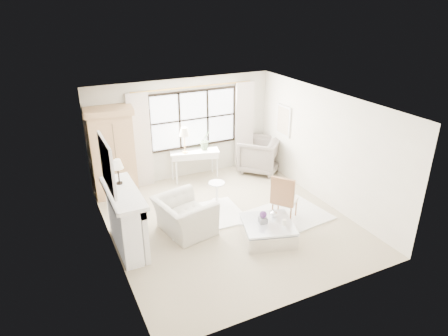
{
  "coord_description": "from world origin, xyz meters",
  "views": [
    {
      "loc": [
        -3.45,
        -6.86,
        4.65
      ],
      "look_at": [
        -0.03,
        0.2,
        1.23
      ],
      "focal_mm": 32.0,
      "sensor_mm": 36.0,
      "label": 1
    }
  ],
  "objects": [
    {
      "name": "planter_box",
      "position": [
        0.32,
        -0.9,
        0.44
      ],
      "size": [
        0.18,
        0.18,
        0.12
      ],
      "primitive_type": "cube",
      "rotation": [
        0.0,
        0.0,
        -0.17
      ],
      "color": "gray",
      "rests_on": "coffee_table"
    },
    {
      "name": "orchid_plant",
      "position": [
        0.5,
        2.45,
        1.06
      ],
      "size": [
        0.34,
        0.3,
        0.53
      ],
      "primitive_type": "imported",
      "rotation": [
        0.0,
        0.0,
        0.28
      ],
      "color": "#5F7A51",
      "rests_on": "console_table"
    },
    {
      "name": "curtain_right",
      "position": [
        1.8,
        2.65,
        1.24
      ],
      "size": [
        0.55,
        0.1,
        2.47
      ],
      "primitive_type": "cube",
      "color": "beige",
      "rests_on": "ground"
    },
    {
      "name": "console_table",
      "position": [
        0.19,
        2.46,
        0.4
      ],
      "size": [
        1.37,
        0.77,
        0.8
      ],
      "rotation": [
        0.0,
        0.0,
        -0.26
      ],
      "color": "white",
      "rests_on": "floor"
    },
    {
      "name": "curtain_left",
      "position": [
        -1.2,
        2.65,
        1.24
      ],
      "size": [
        0.55,
        0.1,
        2.47
      ],
      "primitive_type": "cube",
      "color": "beige",
      "rests_on": "ground"
    },
    {
      "name": "art_canvas",
      "position": [
        2.45,
        1.7,
        1.55
      ],
      "size": [
        0.01,
        0.52,
        0.72
      ],
      "primitive_type": "cube",
      "color": "beige",
      "rests_on": "wall_right"
    },
    {
      "name": "art_frame",
      "position": [
        2.47,
        1.7,
        1.55
      ],
      "size": [
        0.04,
        0.62,
        0.82
      ],
      "primitive_type": "cube",
      "color": "silver",
      "rests_on": "wall_right"
    },
    {
      "name": "armoire",
      "position": [
        -1.94,
        2.41,
        1.14
      ],
      "size": [
        1.19,
        0.82,
        2.24
      ],
      "rotation": [
        0.0,
        0.0,
        -0.11
      ],
      "color": "tan",
      "rests_on": "floor"
    },
    {
      "name": "wall_front",
      "position": [
        0.0,
        -2.75,
        1.35
      ],
      "size": [
        5.0,
        0.0,
        5.0
      ],
      "primitive_type": "plane",
      "rotation": [
        -1.57,
        0.0,
        0.0
      ],
      "color": "beige",
      "rests_on": "ground"
    },
    {
      "name": "mantel_lamp",
      "position": [
        -2.23,
        0.33,
        1.65
      ],
      "size": [
        0.22,
        0.22,
        0.51
      ],
      "color": "black",
      "rests_on": "fireplace"
    },
    {
      "name": "coffee_vase",
      "position": [
        0.65,
        -0.79,
        0.46
      ],
      "size": [
        0.18,
        0.18,
        0.16
      ],
      "primitive_type": "imported",
      "rotation": [
        0.0,
        0.0,
        -0.25
      ],
      "color": "silver",
      "rests_on": "coffee_table"
    },
    {
      "name": "window_frame",
      "position": [
        0.3,
        2.72,
        1.6
      ],
      "size": [
        2.5,
        0.04,
        1.5
      ],
      "primitive_type": null,
      "color": "black",
      "rests_on": "wall_back"
    },
    {
      "name": "fireplace",
      "position": [
        -2.27,
        0.0,
        0.65
      ],
      "size": [
        0.58,
        1.66,
        1.26
      ],
      "color": "white",
      "rests_on": "ground"
    },
    {
      "name": "side_table",
      "position": [
        0.16,
        0.98,
        0.33
      ],
      "size": [
        0.4,
        0.4,
        0.51
      ],
      "color": "white",
      "rests_on": "floor"
    },
    {
      "name": "ceiling",
      "position": [
        0.0,
        0.0,
        2.7
      ],
      "size": [
        5.5,
        5.5,
        0.0
      ],
      "primitive_type": "plane",
      "rotation": [
        3.14,
        0.0,
        0.0
      ],
      "color": "white",
      "rests_on": "ground"
    },
    {
      "name": "pillar_candle",
      "position": [
        0.66,
        -1.16,
        0.44
      ],
      "size": [
        0.09,
        0.09,
        0.12
      ],
      "primitive_type": "cylinder",
      "color": "#EEE5CF",
      "rests_on": "coffee_table"
    },
    {
      "name": "wall_right",
      "position": [
        2.5,
        0.0,
        1.35
      ],
      "size": [
        0.0,
        5.5,
        5.5
      ],
      "primitive_type": "plane",
      "rotation": [
        1.57,
        0.0,
        -1.57
      ],
      "color": "white",
      "rests_on": "ground"
    },
    {
      "name": "mirror_glass",
      "position": [
        -2.44,
        0.0,
        1.84
      ],
      "size": [
        0.02,
        1.0,
        0.8
      ],
      "primitive_type": "cube",
      "color": "#B5BBC1",
      "rests_on": "wall_left"
    },
    {
      "name": "floor",
      "position": [
        0.0,
        0.0,
        0.0
      ],
      "size": [
        5.5,
        5.5,
        0.0
      ],
      "primitive_type": "plane",
      "color": "#BAAA8A",
      "rests_on": "ground"
    },
    {
      "name": "rug_right",
      "position": [
        1.28,
        -0.39,
        0.02
      ],
      "size": [
        1.93,
        1.53,
        0.03
      ],
      "primitive_type": "cube",
      "rotation": [
        0.0,
        0.0,
        0.11
      ],
      "color": "white",
      "rests_on": "floor"
    },
    {
      "name": "rug_left",
      "position": [
        -0.45,
        0.42,
        0.02
      ],
      "size": [
        1.85,
        1.33,
        0.03
      ],
      "primitive_type": "cube",
      "rotation": [
        0.0,
        0.0,
        -0.03
      ],
      "color": "white",
      "rests_on": "floor"
    },
    {
      "name": "mirror_frame",
      "position": [
        -2.47,
        0.0,
        1.84
      ],
      "size": [
        0.05,
        1.15,
        0.95
      ],
      "primitive_type": "cube",
      "color": "silver",
      "rests_on": "wall_left"
    },
    {
      "name": "console_lamp",
      "position": [
        -0.08,
        2.46,
        1.36
      ],
      "size": [
        0.28,
        0.28,
        0.69
      ],
      "color": "#C78D45",
      "rests_on": "console_table"
    },
    {
      "name": "french_chair",
      "position": [
        1.15,
        -0.45,
        0.31
      ],
      "size": [
        0.68,
        0.68,
        1.08
      ],
      "rotation": [
        0.0,
        0.0,
        2.23
      ],
      "color": "#A46E44",
      "rests_on": "floor"
    },
    {
      "name": "wingback_chair",
      "position": [
        2.03,
        2.13,
        0.48
      ],
      "size": [
        1.48,
        1.48,
        0.97
      ],
      "primitive_type": "imported",
      "rotation": [
        0.0,
        0.0,
        -2.39
      ],
      "color": "gray",
      "rests_on": "floor"
    },
    {
      "name": "wall_left",
      "position": [
        -2.5,
        0.0,
        1.35
      ],
      "size": [
        0.0,
        5.5,
        5.5
      ],
      "primitive_type": "plane",
      "rotation": [
        1.57,
        0.0,
        1.57
      ],
      "color": "beige",
      "rests_on": "ground"
    },
    {
      "name": "curtain_rod",
      "position": [
        0.3,
        2.67,
        2.47
      ],
      "size": [
        3.3,
        0.04,
        0.04
      ],
      "primitive_type": "cylinder",
      "rotation": [
        0.0,
        1.57,
        0.0
      ],
      "color": "#B78A3F",
      "rests_on": "wall_back"
    },
    {
      "name": "wall_back",
      "position": [
        0.0,
        2.75,
        1.35
      ],
      "size": [
        5.0,
        0.0,
        5.0
      ],
      "primitive_type": "plane",
      "rotation": [
        1.57,
        0.0,
        0.0
      ],
      "color": "beige",
      "rests_on": "ground"
    },
    {
      "name": "planter_flowers",
      "position": [
        0.32,
        -0.9,
        0.57
      ],
      "size": [
        0.15,
        0.15,
        0.15
      ],
      "primitive_type": "sphere",
      "color": "#522A69",
      "rests_on": "planter_box"
    },
    {
      "name": "coffee_table",
      "position": [
        0.41,
        -0.95,
        0.18
      ],
      "size": [
        1.25,
        1.25,
        0.38
      ],
      "rotation": [
        0.0,
        0.0,
        -0.3
      ],
      "color": "silver",
      "rests_on": "floor"
    },
    {
      "name": "club_armchair",
      "position": [
        -1.02,
        0.05,
        0.38
      ],
      "size": [
        1.23,
        1.34,
        0.76
      ],
      "primitive_type": "imported",
      "rotation": [
        0.0,
        0.0,
        1.76
      ],
      "color": "beige",
      "rests_on": "floor"
    },
    {
      "name": "window_pane",
      "position": [
        0.3,
        2.73,
        1.6
      ],
      "size": [
        2.4,
        0.02,
        1.5
      ],
      "primitive_type": "cube",
      "color": "silver",
      "rests_on": "wall_back"
    }
  ]
}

